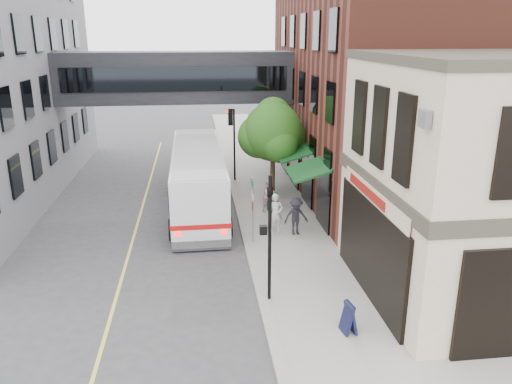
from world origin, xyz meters
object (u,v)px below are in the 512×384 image
object	(u,v)px
bus	(198,176)
pedestrian_a	(276,214)
pedestrian_b	(269,195)
newspaper_box	(272,202)
sandwich_board	(349,318)
pedestrian_c	(296,216)

from	to	relation	value
bus	pedestrian_a	xyz separation A→B (m)	(3.51, -4.37, -0.69)
pedestrian_a	pedestrian_b	distance (m)	3.03
newspaper_box	bus	bearing A→B (deg)	143.30
sandwich_board	bus	bearing A→B (deg)	100.26
bus	pedestrian_c	bearing A→B (deg)	-46.68
pedestrian_c	sandwich_board	size ratio (longest dim) A/B	1.76
pedestrian_c	newspaper_box	size ratio (longest dim) A/B	1.85
bus	pedestrian_b	world-z (taller)	bus
bus	pedestrian_c	xyz separation A→B (m)	(4.41, -4.67, -0.75)
pedestrian_b	sandwich_board	size ratio (longest dim) A/B	1.69
pedestrian_c	sandwich_board	world-z (taller)	pedestrian_c
pedestrian_a	newspaper_box	distance (m)	3.14
pedestrian_a	pedestrian_b	xyz separation A→B (m)	(0.15, 3.02, -0.10)
bus	pedestrian_b	size ratio (longest dim) A/B	6.99
pedestrian_b	pedestrian_c	bearing A→B (deg)	-111.43
bus	pedestrian_b	xyz separation A→B (m)	(3.66, -1.35, -0.78)
pedestrian_c	newspaper_box	bearing A→B (deg)	92.43
pedestrian_b	pedestrian_a	bearing A→B (deg)	-126.87
pedestrian_a	pedestrian_b	size ratio (longest dim) A/B	1.12
pedestrian_b	sandwich_board	bearing A→B (deg)	-119.95
bus	newspaper_box	distance (m)	4.21
pedestrian_b	pedestrian_c	size ratio (longest dim) A/B	0.96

